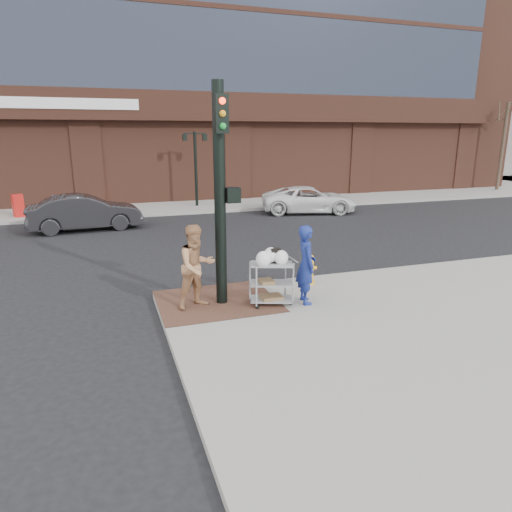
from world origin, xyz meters
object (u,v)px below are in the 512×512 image
object	(u,v)px
traffic_signal_pole	(221,190)
pedestrian_tan	(197,267)
lamp_post	(196,161)
minivan_white	(309,200)
utility_cart	(271,279)
sedan_dark	(85,212)
woman_blue	(306,264)
fire_hydrant	(310,269)

from	to	relation	value
traffic_signal_pole	pedestrian_tan	size ratio (longest dim) A/B	2.58
lamp_post	minivan_white	distance (m)	6.59
traffic_signal_pole	utility_cart	distance (m)	2.37
pedestrian_tan	utility_cart	world-z (taller)	pedestrian_tan
sedan_dark	utility_cart	world-z (taller)	sedan_dark
woman_blue	sedan_dark	distance (m)	12.52
lamp_post	pedestrian_tan	size ratio (longest dim) A/B	2.06
fire_hydrant	pedestrian_tan	bearing A→B (deg)	-167.21
traffic_signal_pole	sedan_dark	xyz separation A→B (m)	(-3.29, 10.81, -2.06)
traffic_signal_pole	utility_cart	size ratio (longest dim) A/B	3.72
sedan_dark	utility_cart	size ratio (longest dim) A/B	3.49
traffic_signal_pole	minivan_white	distance (m)	14.30
sedan_dark	fire_hydrant	xyz separation A→B (m)	(5.86, -10.15, -0.22)
pedestrian_tan	sedan_dark	size ratio (longest dim) A/B	0.41
lamp_post	sedan_dark	xyz separation A→B (m)	(-5.77, -4.42, -1.85)
pedestrian_tan	minivan_white	size ratio (longest dim) A/B	0.39
minivan_white	woman_blue	bearing A→B (deg)	169.82
minivan_white	utility_cart	bearing A→B (deg)	166.57
utility_cart	fire_hydrant	distance (m)	1.89
pedestrian_tan	sedan_dark	bearing A→B (deg)	83.77
sedan_dark	fire_hydrant	distance (m)	11.72
lamp_post	pedestrian_tan	distance (m)	15.68
woman_blue	minivan_white	distance (m)	13.75
lamp_post	fire_hydrant	world-z (taller)	lamp_post
minivan_white	utility_cart	distance (m)	13.98
lamp_post	traffic_signal_pole	size ratio (longest dim) A/B	0.80
woman_blue	fire_hydrant	distance (m)	1.54
minivan_white	utility_cart	world-z (taller)	utility_cart
traffic_signal_pole	fire_hydrant	bearing A→B (deg)	14.34
pedestrian_tan	sedan_dark	world-z (taller)	pedestrian_tan
traffic_signal_pole	woman_blue	size ratio (longest dim) A/B	2.67
woman_blue	fire_hydrant	xyz separation A→B (m)	(0.71, 1.26, -0.53)
lamp_post	traffic_signal_pole	world-z (taller)	traffic_signal_pole
utility_cart	fire_hydrant	size ratio (longest dim) A/B	1.68
pedestrian_tan	utility_cart	xyz separation A→B (m)	(1.68, -0.38, -0.36)
minivan_white	fire_hydrant	xyz separation A→B (m)	(-5.20, -11.15, -0.13)
fire_hydrant	woman_blue	bearing A→B (deg)	-119.44
minivan_white	utility_cart	size ratio (longest dim) A/B	3.69
woman_blue	utility_cart	distance (m)	0.88
pedestrian_tan	minivan_white	xyz separation A→B (m)	(8.40, 11.88, -0.43)
lamp_post	pedestrian_tan	xyz separation A→B (m)	(-3.10, -15.30, -1.50)
traffic_signal_pole	minivan_white	world-z (taller)	traffic_signal_pole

